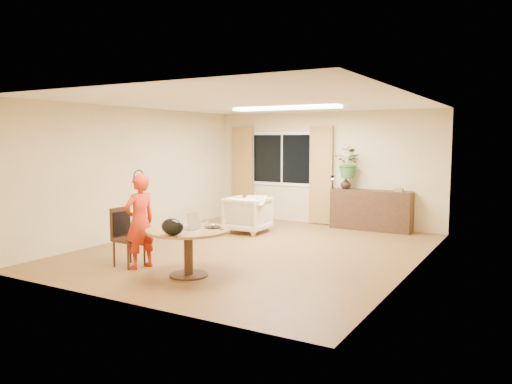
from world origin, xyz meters
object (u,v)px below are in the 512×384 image
dining_chair (129,237)px  sideboard (371,210)px  armchair (248,214)px  child (140,221)px  dining_table (188,239)px

dining_chair → sideboard: (2.30, 4.95, -0.02)m
dining_chair → armchair: dining_chair is taller
dining_chair → armchair: (0.12, 3.38, -0.07)m
child → sideboard: bearing=168.8°
child → armchair: bearing=-166.7°
dining_table → armchair: bearing=106.7°
dining_chair → sideboard: size_ratio=0.52×
armchair → sideboard: bearing=-145.6°
dining_chair → child: 0.34m
child → armchair: child is taller
sideboard → dining_table: bearing=-103.4°
child → sideboard: (2.09, 4.93, -0.29)m
dining_chair → armchair: size_ratio=1.09×
sideboard → dining_chair: bearing=-114.9°
child → armchair: 3.37m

